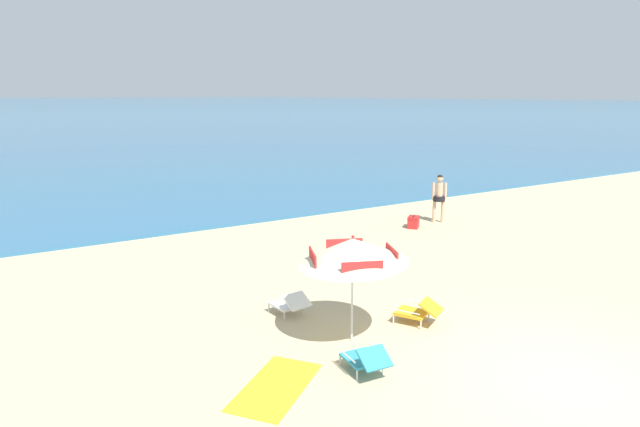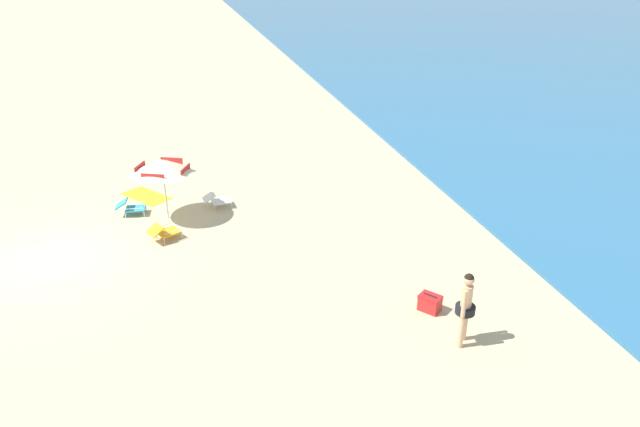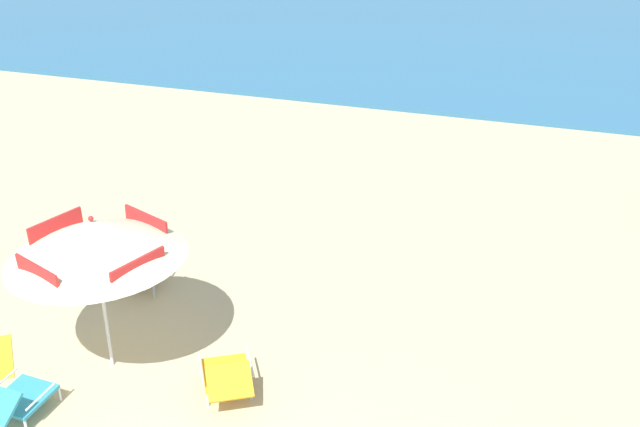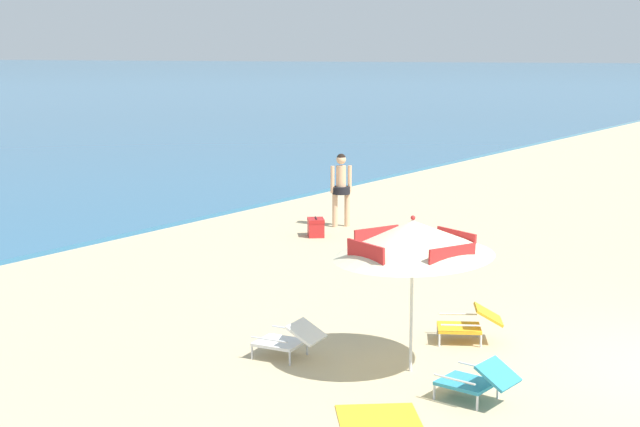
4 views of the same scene
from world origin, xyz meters
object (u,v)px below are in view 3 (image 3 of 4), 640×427
at_px(lounge_chair_facing_sea, 139,273).
at_px(beach_umbrella_striped_main, 94,239).
at_px(lounge_chair_under_umbrella, 13,400).
at_px(lounge_chair_beside_umbrella, 227,376).

bearing_deg(lounge_chair_facing_sea, beach_umbrella_striped_main, -74.30).
height_order(lounge_chair_under_umbrella, lounge_chair_facing_sea, lounge_chair_under_umbrella).
bearing_deg(lounge_chair_beside_umbrella, beach_umbrella_striped_main, 175.87).
xyz_separation_m(beach_umbrella_striped_main, lounge_chair_facing_sea, (-0.45, 1.58, -1.46)).
relative_size(beach_umbrella_striped_main, lounge_chair_beside_umbrella, 2.69).
distance_m(beach_umbrella_striped_main, lounge_chair_facing_sea, 2.20).
distance_m(lounge_chair_under_umbrella, lounge_chair_facing_sea, 2.73).
height_order(beach_umbrella_striped_main, lounge_chair_under_umbrella, beach_umbrella_striped_main).
distance_m(lounge_chair_under_umbrella, lounge_chair_beside_umbrella, 2.31).
distance_m(lounge_chair_beside_umbrella, lounge_chair_facing_sea, 2.61).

